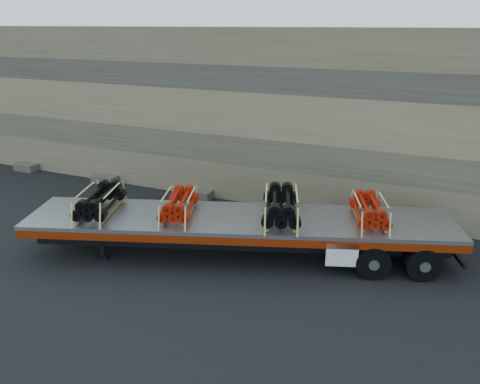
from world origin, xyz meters
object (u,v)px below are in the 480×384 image
at_px(trailer, 239,236).
at_px(bundle_front, 100,202).
at_px(bundle_rear, 369,211).
at_px(bundle_midrear, 281,206).
at_px(bundle_midfront, 179,205).

xyz_separation_m(trailer, bundle_front, (-4.25, -1.49, 1.05)).
xyz_separation_m(bundle_front, bundle_rear, (8.06, 2.83, -0.03)).
relative_size(bundle_midrear, bundle_rear, 1.18).
xyz_separation_m(trailer, bundle_midrear, (1.24, 0.43, 1.08)).
bearing_deg(trailer, bundle_midfront, -180.00).
distance_m(bundle_front, bundle_midrear, 5.82).
distance_m(bundle_front, bundle_rear, 8.54).
height_order(bundle_midrear, bundle_rear, bundle_midrear).
height_order(trailer, bundle_midfront, bundle_midfront).
relative_size(bundle_front, bundle_midfront, 1.09).
height_order(bundle_midfront, bundle_rear, bundle_midfront).
xyz_separation_m(bundle_front, bundle_midrear, (5.49, 1.93, 0.03)).
xyz_separation_m(trailer, bundle_midfront, (-1.81, -0.64, 1.02)).
height_order(bundle_front, bundle_midrear, bundle_midrear).
relative_size(trailer, bundle_midfront, 6.90).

